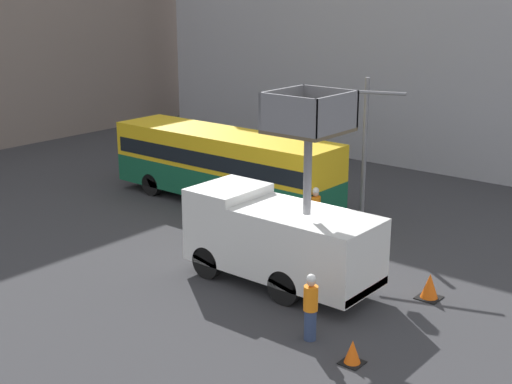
{
  "coord_description": "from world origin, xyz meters",
  "views": [
    {
      "loc": [
        -16.89,
        -11.83,
        8.91
      ],
      "look_at": [
        -0.68,
        1.43,
        2.8
      ],
      "focal_mm": 50.0,
      "sensor_mm": 36.0,
      "label": 1
    }
  ],
  "objects": [
    {
      "name": "traffic_cone_near_truck",
      "position": [
        1.3,
        -3.56,
        0.36
      ],
      "size": [
        0.67,
        0.67,
        0.77
      ],
      "color": "black",
      "rests_on": "ground_plane"
    },
    {
      "name": "road_worker_directing",
      "position": [
        3.53,
        2.09,
        0.96
      ],
      "size": [
        0.38,
        0.38,
        1.9
      ],
      "rotation": [
        0.0,
        0.0,
        0.22
      ],
      "color": "navy",
      "rests_on": "ground_plane"
    },
    {
      "name": "city_bus",
      "position": [
        4.6,
        7.45,
        1.79
      ],
      "size": [
        2.62,
        10.49,
        3.05
      ],
      "rotation": [
        0.0,
        0.0,
        1.27
      ],
      "color": "#145638",
      "rests_on": "ground_plane"
    },
    {
      "name": "traffic_light_pole",
      "position": [
        5.32,
        1.51,
        3.79
      ],
      "size": [
        3.58,
        3.33,
        5.55
      ],
      "color": "slate",
      "rests_on": "ground_plane"
    },
    {
      "name": "traffic_cone_mid_road",
      "position": [
        -3.36,
        -3.81,
        0.29
      ],
      "size": [
        0.54,
        0.54,
        0.62
      ],
      "color": "black",
      "rests_on": "ground_plane"
    },
    {
      "name": "road_worker_near_truck",
      "position": [
        -3.02,
        -2.3,
        0.92
      ],
      "size": [
        0.38,
        0.38,
        1.84
      ],
      "rotation": [
        0.0,
        0.0,
        5.23
      ],
      "color": "navy",
      "rests_on": "ground_plane"
    },
    {
      "name": "building_backdrop_side",
      "position": [
        19.83,
        6.43,
        7.83
      ],
      "size": [
        10.0,
        28.0,
        15.66
      ],
      "color": "#9E9EA3",
      "rests_on": "ground_plane"
    },
    {
      "name": "ground_plane",
      "position": [
        0.0,
        0.0,
        0.0
      ],
      "size": [
        120.0,
        120.0,
        0.0
      ],
      "primitive_type": "plane",
      "color": "#333335"
    },
    {
      "name": "utility_truck",
      "position": [
        -0.68,
        0.49,
        1.62
      ],
      "size": [
        2.36,
        6.08,
        6.06
      ],
      "color": "silver",
      "rests_on": "ground_plane"
    }
  ]
}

